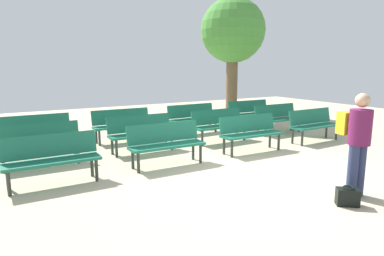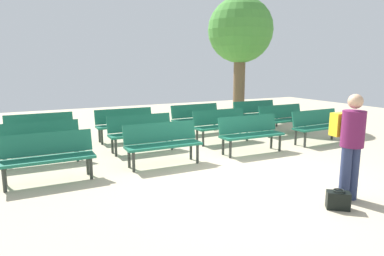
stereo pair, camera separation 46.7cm
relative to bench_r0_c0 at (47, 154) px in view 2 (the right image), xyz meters
The scene contains 17 objects.
ground_plane 3.72m from the bench_r0_c0, 24.79° to the right, with size 24.00×24.00×0.00m, color #BCAD8E.
bench_r0_c0 is the anchor object (origin of this frame).
bench_r0_c1 2.23m from the bench_r0_c0, ahead, with size 1.61×0.50×0.87m.
bench_r0_c2 4.48m from the bench_r0_c0, ahead, with size 1.61×0.52×0.87m.
bench_r0_c3 6.70m from the bench_r0_c0, ahead, with size 1.61×0.53×0.87m.
bench_r1_c0 1.35m from the bench_r0_c0, 91.36° to the left, with size 1.61×0.50×0.87m.
bench_r1_c1 2.60m from the bench_r0_c0, 31.84° to the left, with size 1.60×0.49×0.87m.
bench_r1_c2 4.65m from the bench_r0_c0, 16.68° to the left, with size 1.61×0.52×0.87m.
bench_r1_c3 6.81m from the bench_r0_c0, 11.83° to the left, with size 1.61×0.51×0.87m.
bench_r2_c0 2.70m from the bench_r0_c0, 89.28° to the left, with size 1.60×0.48×0.87m.
bench_r2_c1 3.47m from the bench_r0_c0, 50.88° to the left, with size 1.60×0.50×0.87m.
bench_r2_c2 5.20m from the bench_r0_c0, 31.52° to the left, with size 1.61×0.53×0.87m.
bench_r2_c3 7.20m from the bench_r0_c0, 22.11° to the left, with size 1.61×0.51×0.87m.
tree_0 10.30m from the bench_r0_c0, 35.07° to the left, with size 2.36×2.36×4.70m.
tree_1 8.57m from the bench_r0_c0, 30.88° to the left, with size 2.35×2.35×4.48m.
visitor_with_backpack 5.08m from the bench_r0_c0, 36.16° to the right, with size 0.37×0.55×1.65m.
handbag 4.87m from the bench_r0_c0, 41.14° to the right, with size 0.36×0.34×0.29m.
Camera 2 is at (-3.70, -4.87, 2.08)m, focal length 31.89 mm.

